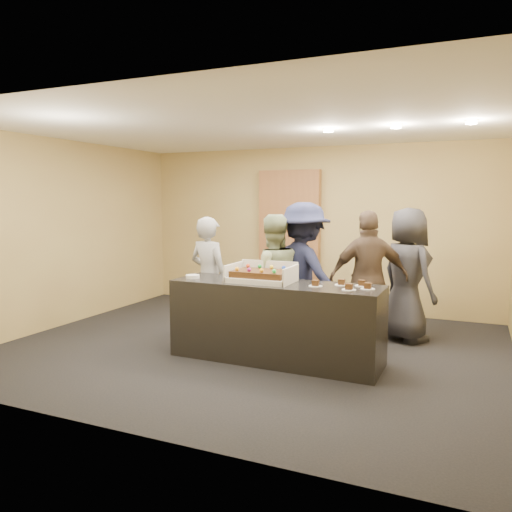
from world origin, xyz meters
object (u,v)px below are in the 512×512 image
plate_stack (193,277)px  person_server_grey (209,278)px  serving_counter (276,322)px  storage_cabinet (289,239)px  sheet_cake (261,273)px  person_sage_man (272,281)px  cake_box (262,277)px  person_dark_suit (407,275)px  person_brown_extra (369,278)px  person_navy_man (303,273)px

plate_stack → person_server_grey: size_ratio=0.10×
serving_counter → storage_cabinet: bearing=107.5°
sheet_cake → serving_counter: bearing=0.0°
storage_cabinet → person_sage_man: size_ratio=1.40×
storage_cabinet → sheet_cake: (0.66, -2.76, -0.16)m
cake_box → sheet_cake: bearing=-91.0°
person_dark_suit → person_brown_extra: bearing=85.9°
serving_counter → cake_box: bearing=172.0°
storage_cabinet → person_dark_suit: storage_cabinet is taller
person_server_grey → sheet_cake: bearing=163.9°
sheet_cake → person_sage_man: 0.55m
person_dark_suit → sheet_cake: bearing=87.5°
cake_box → sheet_cake: (-0.00, -0.03, 0.05)m
person_server_grey → plate_stack: bearing=113.1°
sheet_cake → person_navy_man: bearing=74.0°
plate_stack → person_server_grey: 0.64m
sheet_cake → person_server_grey: 1.12m
sheet_cake → person_navy_man: (0.23, 0.82, -0.10)m
serving_counter → person_brown_extra: 1.41m
sheet_cake → person_navy_man: person_navy_man is taller
person_navy_man → person_brown_extra: bearing=-136.8°
sheet_cake → person_brown_extra: bearing=46.1°
person_sage_man → cake_box: bearing=66.1°
serving_counter → sheet_cake: size_ratio=3.85×
person_brown_extra → person_dark_suit: size_ratio=0.98×
serving_counter → person_navy_man: 0.93m
person_navy_man → cake_box: bearing=99.6°
cake_box → storage_cabinet: bearing=103.5°
sheet_cake → plate_stack: size_ratio=3.82×
serving_counter → person_brown_extra: bearing=52.2°
plate_stack → person_dark_suit: (2.29, 1.55, -0.05)m
sheet_cake → person_sage_man: (-0.08, 0.52, -0.17)m
storage_cabinet → person_dark_suit: bearing=-31.9°
sheet_cake → person_navy_man: size_ratio=0.35×
cake_box → person_sage_man: person_sage_man is taller
storage_cabinet → person_navy_man: size_ratio=1.29×
serving_counter → cake_box: cake_box is taller
storage_cabinet → person_dark_suit: size_ratio=1.34×
sheet_cake → person_server_grey: size_ratio=0.39×
person_server_grey → person_brown_extra: 2.06m
storage_cabinet → person_brown_extra: (1.68, -1.70, -0.31)m
plate_stack → person_dark_suit: 2.77m
plate_stack → person_brown_extra: 2.20m
person_sage_man → sheet_cake: bearing=65.6°
person_dark_suit → serving_counter: bearing=91.2°
person_server_grey → person_navy_man: 1.25m
person_server_grey → person_dark_suit: bearing=-146.6°
storage_cabinet → plate_stack: bearing=-93.9°
person_sage_man → person_brown_extra: size_ratio=0.97×
cake_box → plate_stack: size_ratio=4.47×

